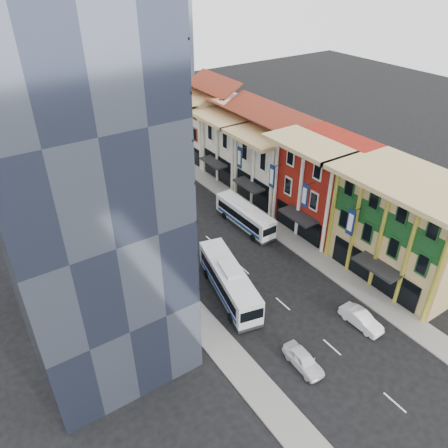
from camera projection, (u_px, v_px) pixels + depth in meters
ground at (340, 354)px, 39.68m from camera, size 200.00×200.00×0.00m
sidewalk_right at (264, 220)px, 59.05m from camera, size 3.00×90.00×0.15m
sidewalk_left at (150, 263)px, 51.07m from camera, size 3.00×90.00×0.15m
shophouse_tan at (406, 228)px, 46.53m from camera, size 8.00×14.00×12.00m
shophouse_red at (325, 185)px, 54.95m from camera, size 8.00×10.00×12.00m
shophouse_cream_near at (276, 165)px, 62.14m from camera, size 8.00×9.00×10.00m
shophouse_cream_mid at (240, 145)px, 68.45m from camera, size 8.00×9.00×10.00m
shophouse_cream_far at (204, 123)px, 75.55m from camera, size 8.00×12.00×11.00m
office_tower at (58, 175)px, 36.97m from camera, size 12.00×26.00×30.00m
office_block_far at (28, 164)px, 57.86m from camera, size 10.00×18.00×14.00m
bus_left_near at (229, 281)px, 45.50m from camera, size 5.23×11.98×3.74m
bus_left_far at (165, 237)px, 52.89m from camera, size 5.57×10.43×3.27m
bus_right at (245, 215)px, 57.02m from camera, size 2.47×10.24×3.28m
sedan_left at (303, 360)px, 38.22m from camera, size 1.98×4.42×1.47m
sedan_right at (361, 319)px, 42.39m from camera, size 1.73×4.55×1.48m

